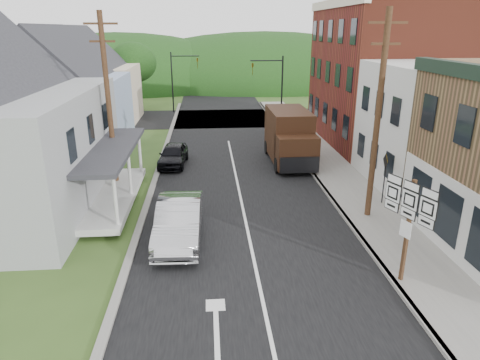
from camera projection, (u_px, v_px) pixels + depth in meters
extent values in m
plane|color=#2D4719|center=(254.00, 261.00, 15.91)|extent=(120.00, 120.00, 0.00)
cube|color=black|center=(236.00, 175.00, 25.30)|extent=(9.00, 90.00, 0.02)
cube|color=black|center=(223.00, 118.00, 41.27)|extent=(60.00, 9.00, 0.02)
cube|color=slate|center=(343.00, 182.00, 23.84)|extent=(2.80, 55.00, 0.15)
cube|color=slate|center=(320.00, 183.00, 23.74)|extent=(0.20, 55.00, 0.15)
cube|color=slate|center=(152.00, 188.00, 23.06)|extent=(0.30, 55.00, 0.12)
cube|color=silver|center=(450.00, 127.00, 22.70)|extent=(8.00, 7.00, 6.50)
cube|color=maroon|center=(384.00, 75.00, 31.04)|extent=(8.00, 12.00, 10.00)
cube|color=#93A5C9|center=(74.00, 114.00, 30.23)|extent=(7.00, 8.00, 5.00)
cube|color=beige|center=(97.00, 95.00, 38.65)|extent=(7.00, 8.00, 5.00)
cylinder|color=#472D19|center=(377.00, 120.00, 18.11)|extent=(0.26, 0.26, 9.00)
cube|color=#472D19|center=(388.00, 22.00, 16.80)|extent=(1.60, 0.10, 0.10)
cube|color=#472D19|center=(386.00, 44.00, 17.07)|extent=(1.20, 0.10, 0.10)
cylinder|color=#472D19|center=(109.00, 106.00, 21.44)|extent=(0.26, 0.26, 9.00)
cube|color=#472D19|center=(100.00, 23.00, 20.13)|extent=(1.60, 0.10, 0.10)
cube|color=#472D19|center=(102.00, 41.00, 20.40)|extent=(1.20, 0.10, 0.10)
cylinder|color=black|center=(282.00, 91.00, 37.35)|extent=(0.14, 0.14, 6.00)
cylinder|color=black|center=(267.00, 61.00, 36.38)|extent=(2.80, 0.10, 0.10)
imported|color=olive|center=(253.00, 69.00, 36.52)|extent=(0.16, 0.20, 1.00)
cylinder|color=black|center=(172.00, 83.00, 43.19)|extent=(0.14, 0.14, 6.00)
cylinder|color=black|center=(185.00, 56.00, 42.42)|extent=(2.80, 0.10, 0.10)
imported|color=olive|center=(197.00, 63.00, 42.75)|extent=(0.16, 0.20, 1.00)
cylinder|color=#382616|center=(135.00, 92.00, 44.65)|extent=(0.36, 0.36, 3.92)
ellipsoid|color=black|center=(133.00, 62.00, 43.67)|extent=(4.80, 4.80, 4.08)
ellipsoid|color=black|center=(216.00, 83.00, 67.58)|extent=(90.00, 30.00, 16.00)
imported|color=#B0AFB4|center=(179.00, 221.00, 17.25)|extent=(1.87, 5.06, 1.65)
imported|color=black|center=(173.00, 155.00, 26.88)|extent=(1.93, 4.06, 1.34)
cube|color=black|center=(288.00, 133.00, 27.56)|extent=(2.43, 4.59, 3.01)
cube|color=black|center=(297.00, 152.00, 25.20)|extent=(2.40, 1.68, 1.97)
cube|color=black|center=(296.00, 138.00, 25.11)|extent=(2.19, 1.27, 0.05)
cube|color=black|center=(299.00, 165.00, 24.54)|extent=(2.29, 0.18, 0.94)
cylinder|color=black|center=(278.00, 165.00, 25.48)|extent=(0.30, 0.94, 0.94)
cylinder|color=black|center=(313.00, 165.00, 25.66)|extent=(0.30, 0.94, 0.94)
cylinder|color=black|center=(267.00, 147.00, 29.38)|extent=(0.30, 0.94, 0.94)
cylinder|color=black|center=(298.00, 147.00, 29.56)|extent=(0.30, 0.94, 0.94)
cube|color=#472D19|center=(407.00, 232.00, 13.90)|extent=(0.15, 0.15, 3.58)
cube|color=black|center=(411.00, 200.00, 13.50)|extent=(0.77, 1.93, 0.08)
cube|color=white|center=(430.00, 194.00, 12.72)|extent=(0.22, 0.53, 0.23)
cube|color=white|center=(428.00, 208.00, 12.87)|extent=(0.24, 0.58, 0.56)
cube|color=white|center=(426.00, 222.00, 13.02)|extent=(0.22, 0.53, 0.29)
cube|color=white|center=(412.00, 186.00, 13.33)|extent=(0.22, 0.53, 0.23)
cube|color=white|center=(410.00, 200.00, 13.48)|extent=(0.24, 0.58, 0.56)
cube|color=white|center=(408.00, 213.00, 13.64)|extent=(0.22, 0.53, 0.29)
cube|color=white|center=(395.00, 179.00, 13.94)|extent=(0.22, 0.53, 0.23)
cube|color=white|center=(393.00, 193.00, 14.09)|extent=(0.24, 0.58, 0.56)
cube|color=white|center=(391.00, 205.00, 14.25)|extent=(0.22, 0.53, 0.29)
cube|color=white|center=(405.00, 229.00, 13.82)|extent=(0.18, 0.44, 0.56)
cylinder|color=black|center=(384.00, 180.00, 20.48)|extent=(0.06, 0.06, 2.35)
cube|color=black|center=(385.00, 161.00, 20.15)|extent=(0.08, 0.69, 0.69)
cube|color=#DBB10B|center=(386.00, 161.00, 20.15)|extent=(0.08, 0.62, 0.62)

